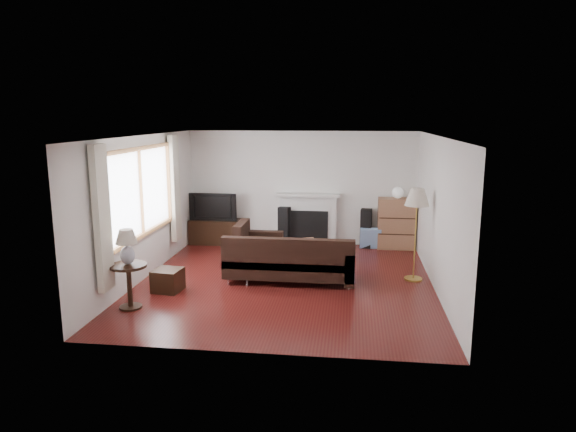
# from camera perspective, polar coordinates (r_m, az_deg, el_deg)

# --- Properties ---
(room) EXTENTS (5.10, 5.60, 2.54)m
(room) POSITION_cam_1_polar(r_m,az_deg,el_deg) (8.66, -0.25, 0.59)
(room) COLOR #501411
(room) RESTS_ON ground
(window) EXTENTS (0.12, 2.74, 1.54)m
(window) POSITION_cam_1_polar(r_m,az_deg,el_deg) (9.06, -15.98, 2.55)
(window) COLOR #8D5E34
(window) RESTS_ON room
(curtain_near) EXTENTS (0.10, 0.35, 2.10)m
(curtain_near) POSITION_cam_1_polar(r_m,az_deg,el_deg) (7.71, -19.96, -0.28)
(curtain_near) COLOR silver
(curtain_near) RESTS_ON room
(curtain_far) EXTENTS (0.10, 0.35, 2.10)m
(curtain_far) POSITION_cam_1_polar(r_m,az_deg,el_deg) (10.47, -12.46, 3.01)
(curtain_far) COLOR silver
(curtain_far) RESTS_ON room
(fireplace) EXTENTS (1.40, 0.26, 1.15)m
(fireplace) POSITION_cam_1_polar(r_m,az_deg,el_deg) (11.35, 2.22, -0.34)
(fireplace) COLOR white
(fireplace) RESTS_ON room
(tv_stand) EXTENTS (1.09, 0.49, 0.55)m
(tv_stand) POSITION_cam_1_polar(r_m,az_deg,el_deg) (11.61, -8.12, -1.70)
(tv_stand) COLOR black
(tv_stand) RESTS_ON ground
(television) EXTENTS (1.06, 0.14, 0.61)m
(television) POSITION_cam_1_polar(r_m,az_deg,el_deg) (11.50, -8.20, 1.10)
(television) COLOR black
(television) RESTS_ON tv_stand
(speaker_left) EXTENTS (0.30, 0.34, 0.86)m
(speaker_left) POSITION_cam_1_polar(r_m,az_deg,el_deg) (11.35, -0.32, -1.09)
(speaker_left) COLOR black
(speaker_left) RESTS_ON ground
(speaker_right) EXTENTS (0.26, 0.30, 0.84)m
(speaker_right) POSITION_cam_1_polar(r_m,az_deg,el_deg) (11.26, 8.65, -1.36)
(speaker_right) COLOR black
(speaker_right) RESTS_ON ground
(bookshelf) EXTENTS (0.80, 0.38, 1.10)m
(bookshelf) POSITION_cam_1_polar(r_m,az_deg,el_deg) (11.25, 11.96, -0.82)
(bookshelf) COLOR #946244
(bookshelf) RESTS_ON ground
(globe_lamp) EXTENTS (0.24, 0.24, 0.24)m
(globe_lamp) POSITION_cam_1_polar(r_m,az_deg,el_deg) (11.13, 12.10, 2.55)
(globe_lamp) COLOR white
(globe_lamp) RESTS_ON bookshelf
(sectional_sofa) EXTENTS (2.42, 1.77, 0.78)m
(sectional_sofa) POSITION_cam_1_polar(r_m,az_deg,el_deg) (8.90, 0.22, -4.80)
(sectional_sofa) COLOR black
(sectional_sofa) RESTS_ON ground
(coffee_table) EXTENTS (1.18, 0.89, 0.41)m
(coffee_table) POSITION_cam_1_polar(r_m,az_deg,el_deg) (10.08, 0.35, -3.99)
(coffee_table) COLOR #9D6E4B
(coffee_table) RESTS_ON ground
(footstool) EXTENTS (0.48, 0.48, 0.36)m
(footstool) POSITION_cam_1_polar(r_m,az_deg,el_deg) (8.69, -13.21, -6.95)
(footstool) COLOR black
(footstool) RESTS_ON ground
(floor_lamp) EXTENTS (0.53, 0.53, 1.62)m
(floor_lamp) POSITION_cam_1_polar(r_m,az_deg,el_deg) (9.12, 13.96, -2.03)
(floor_lamp) COLOR #B4933E
(floor_lamp) RESTS_ON ground
(side_table) EXTENTS (0.54, 0.54, 0.68)m
(side_table) POSITION_cam_1_polar(r_m,az_deg,el_deg) (8.05, -17.20, -7.47)
(side_table) COLOR black
(side_table) RESTS_ON ground
(table_lamp) EXTENTS (0.32, 0.32, 0.52)m
(table_lamp) POSITION_cam_1_polar(r_m,az_deg,el_deg) (7.88, -17.45, -3.33)
(table_lamp) COLOR silver
(table_lamp) RESTS_ON side_table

